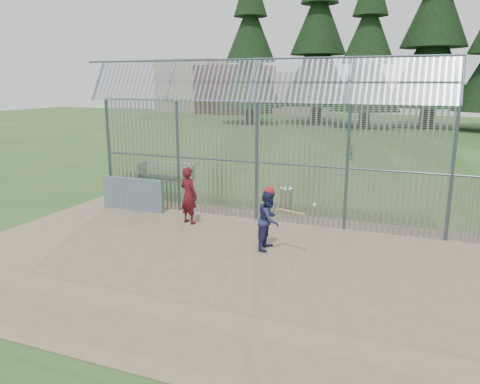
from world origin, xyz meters
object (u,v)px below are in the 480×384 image
at_px(dugout_wall, 133,194).
at_px(onlooker, 189,195).
at_px(bleacher, 166,170).
at_px(batter, 269,220).
at_px(trash_can, 287,198).

bearing_deg(dugout_wall, onlooker, -14.28).
bearing_deg(dugout_wall, bleacher, 109.14).
xyz_separation_m(dugout_wall, batter, (5.93, -2.03, 0.24)).
relative_size(dugout_wall, bleacher, 0.83).
bearing_deg(batter, trash_can, 10.73).
bearing_deg(batter, dugout_wall, 71.89).
height_order(dugout_wall, bleacher, dugout_wall).
bearing_deg(bleacher, dugout_wall, -70.86).
distance_m(dugout_wall, onlooker, 2.79).
bearing_deg(onlooker, batter, 176.03).
height_order(batter, trash_can, batter).
relative_size(onlooker, bleacher, 0.63).
xyz_separation_m(dugout_wall, onlooker, (2.68, -0.68, 0.35)).
distance_m(dugout_wall, batter, 6.27).
bearing_deg(onlooker, trash_can, -108.86).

